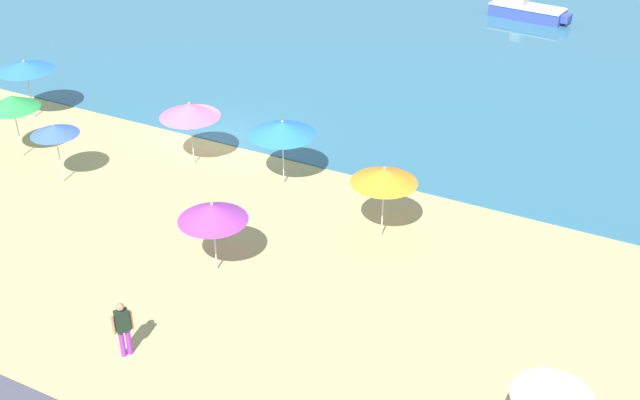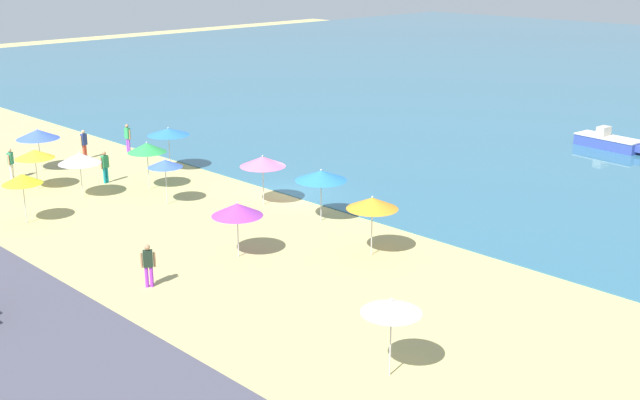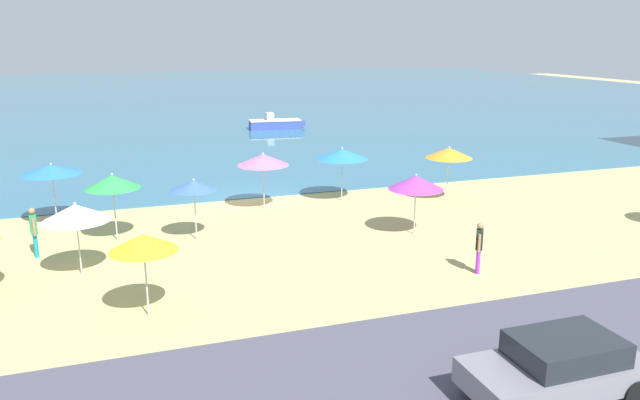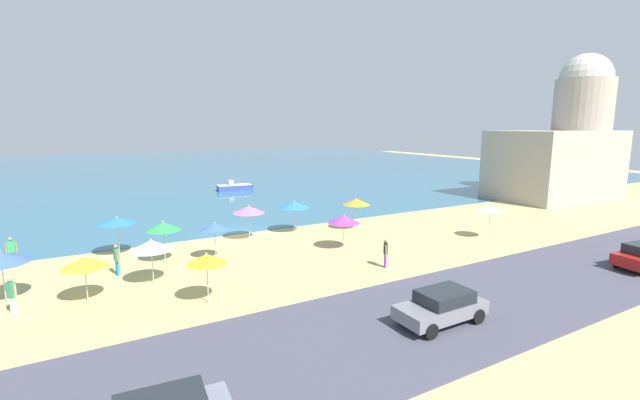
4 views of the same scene
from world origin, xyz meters
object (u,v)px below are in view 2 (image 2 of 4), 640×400
bather_4 (105,165)px  bather_1 (128,136)px  beach_umbrella_0 (237,210)px  bather_0 (11,162)px  beach_umbrella_7 (391,306)px  beach_umbrella_11 (263,161)px  beach_umbrella_1 (79,158)px  beach_umbrella_5 (321,176)px  beach_umbrella_2 (22,179)px  beach_umbrella_3 (147,148)px  beach_umbrella_4 (165,164)px  beach_umbrella_9 (372,203)px  beach_umbrella_8 (38,134)px  bather_2 (84,143)px  bather_3 (148,263)px  beach_umbrella_6 (168,132)px  beach_umbrella_12 (35,154)px  skiff_nearshore (609,142)px

bather_4 → bather_1: bearing=138.2°
beach_umbrella_0 → bather_0: beach_umbrella_0 is taller
bather_1 → bather_4: size_ratio=1.01×
beach_umbrella_7 → beach_umbrella_11: size_ratio=0.99×
beach_umbrella_1 → bather_1: (-6.79, 6.97, -1.07)m
beach_umbrella_5 → bather_1: bearing=177.3°
beach_umbrella_7 → bather_1: 31.40m
beach_umbrella_2 → beach_umbrella_3: beach_umbrella_3 is taller
beach_umbrella_0 → beach_umbrella_4: (-8.19, 2.07, 0.04)m
beach_umbrella_9 → beach_umbrella_8: bearing=-171.2°
beach_umbrella_11 → bather_2: 14.88m
bather_3 → bather_2: bearing=157.2°
bather_4 → beach_umbrella_6: bearing=83.8°
beach_umbrella_7 → beach_umbrella_12: beach_umbrella_7 is taller
beach_umbrella_9 → beach_umbrella_11: 8.61m
beach_umbrella_7 → bather_4: bearing=168.7°
beach_umbrella_5 → beach_umbrella_9: bearing=-19.6°
beach_umbrella_2 → beach_umbrella_4: bearing=70.9°
bather_1 → beach_umbrella_11: bearing=-4.5°
bather_3 → skiff_nearshore: bearing=86.6°
beach_umbrella_11 → bather_2: beach_umbrella_11 is taller
beach_umbrella_4 → bather_0: beach_umbrella_4 is taller
beach_umbrella_4 → bather_3: bearing=-38.1°
beach_umbrella_4 → beach_umbrella_3: bearing=163.9°
beach_umbrella_5 → bather_4: bearing=-163.5°
beach_umbrella_5 → beach_umbrella_8: beach_umbrella_5 is taller
beach_umbrella_6 → beach_umbrella_8: 7.53m
beach_umbrella_1 → beach_umbrella_5: size_ratio=0.96×
beach_umbrella_8 → beach_umbrella_9: bearing=8.8°
bather_3 → bather_4: bearing=155.5°
beach_umbrella_5 → bather_2: beach_umbrella_5 is taller
beach_umbrella_1 → beach_umbrella_9: (16.04, 4.45, 0.19)m
bather_3 → beach_umbrella_6: bearing=142.6°
bather_2 → beach_umbrella_1: bearing=-30.0°
beach_umbrella_8 → beach_umbrella_11: bearing=19.2°
beach_umbrella_7 → beach_umbrella_8: 29.78m
beach_umbrella_4 → beach_umbrella_7: bearing=-14.9°
bather_0 → beach_umbrella_5: bearing=22.3°
beach_umbrella_5 → beach_umbrella_9: (4.66, -1.66, 0.06)m
beach_umbrella_4 → beach_umbrella_8: 10.66m
beach_umbrella_4 → bather_2: bearing=171.4°
beach_umbrella_2 → beach_umbrella_5: 13.84m
beach_umbrella_1 → bather_4: bearing=124.1°
bather_3 → bather_0: bearing=170.6°
beach_umbrella_5 → beach_umbrella_11: size_ratio=0.99×
beach_umbrella_4 → beach_umbrella_9: beach_umbrella_9 is taller
beach_umbrella_2 → beach_umbrella_9: size_ratio=0.94×
beach_umbrella_8 → bather_2: 3.48m
beach_umbrella_2 → beach_umbrella_7: (21.22, 1.30, 0.12)m
beach_umbrella_0 → beach_umbrella_1: bearing=-178.3°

